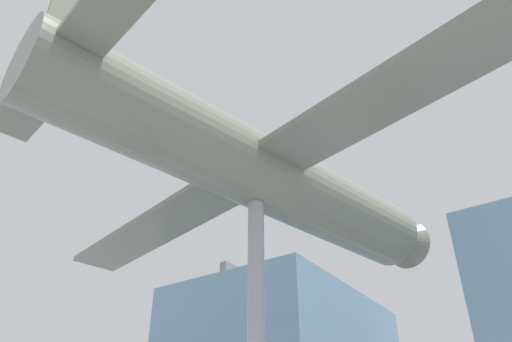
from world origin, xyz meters
name	(u,v)px	position (x,y,z in m)	size (l,w,h in m)	color
suspended_airplane	(262,173)	(0.05, 0.22, 8.84)	(18.82, 14.42, 3.41)	slate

